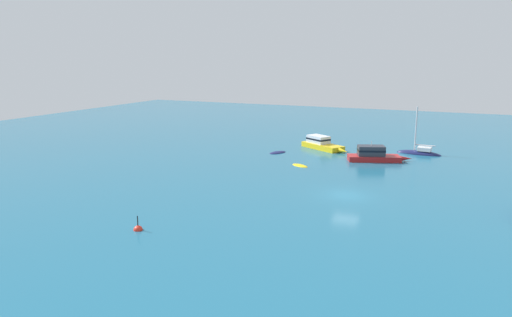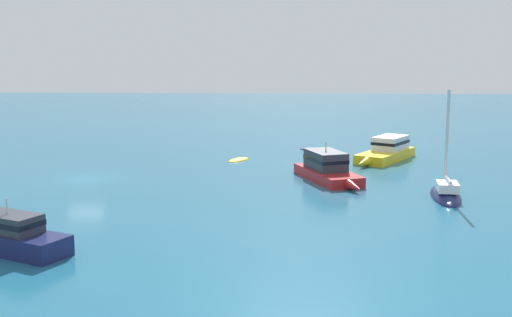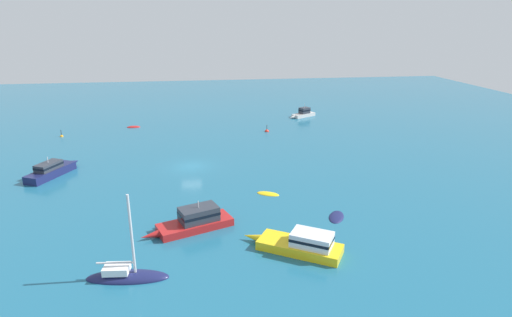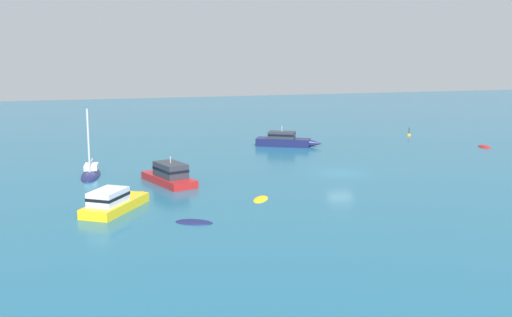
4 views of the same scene
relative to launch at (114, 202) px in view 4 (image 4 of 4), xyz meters
The scene contains 9 objects.
ground_plane 23.83m from the launch, 67.88° to the right, with size 160.00×160.00×0.00m, color #1E607F.
launch is the anchor object (origin of this frame).
launch_1 9.96m from the launch, 31.69° to the right, with size 8.22×4.62×2.59m.
sailboat 13.59m from the launch, ahead, with size 6.13×2.37×7.06m.
rib 48.04m from the launch, 66.77° to the right, with size 2.32×1.12×0.48m.
dinghy 7.34m from the launch, 130.62° to the right, with size 2.46×3.13×0.39m.
powerboat 33.02m from the launch, 39.81° to the right, with size 4.82×7.81×2.48m.
rib_1 11.96m from the launch, 86.53° to the right, with size 2.71×2.15×0.33m.
channel_buoy 49.33m from the launch, 53.20° to the right, with size 0.53×0.53×1.35m.
Camera 4 is at (-60.46, 23.26, 13.70)m, focal length 47.13 mm.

